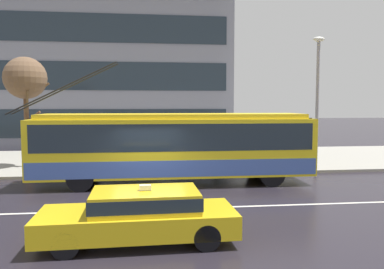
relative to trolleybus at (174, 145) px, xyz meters
name	(u,v)px	position (x,y,z in m)	size (l,w,h in m)	color
ground_plane	(149,200)	(-1.07, -2.73, -1.62)	(160.00, 160.00, 0.00)	#242028
sidewalk_slab	(148,160)	(-1.07, 6.60, -1.55)	(80.00, 10.00, 0.14)	gray
lane_centre_line	(150,209)	(-1.07, -3.93, -1.62)	(72.00, 0.14, 0.01)	silver
trolleybus	(174,145)	(0.00, 0.00, 0.00)	(12.33, 2.58, 5.04)	yellow
taxi_oncoming_near	(141,213)	(-1.30, -6.78, -0.92)	(4.72, 1.90, 1.39)	gold
bus_shelter	(139,131)	(-1.52, 3.55, 0.37)	(3.57, 1.58, 2.49)	gray
pedestrian_at_shelter	(130,134)	(-2.01, 4.38, 0.15)	(1.45, 1.45, 1.99)	#534953
pedestrian_approaching_curb	(217,136)	(2.31, 2.67, 0.16)	(1.42, 1.42, 2.03)	#1F292B
street_lamp	(318,91)	(7.25, 2.19, 2.38)	(0.60, 0.32, 6.50)	gray
street_tree_bare	(25,79)	(-7.28, 4.53, 3.00)	(2.25, 2.14, 5.61)	brown
office_tower_corner_left	(104,40)	(-4.84, 19.05, 7.47)	(21.22, 11.66, 18.16)	gray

